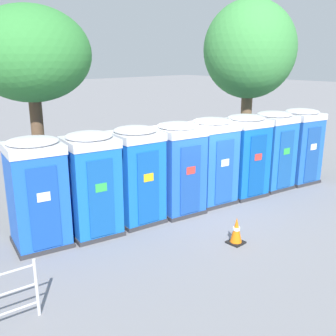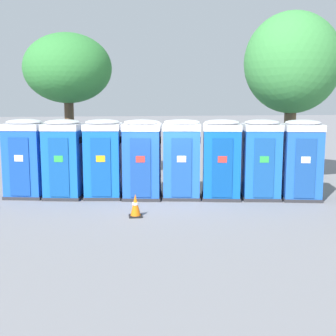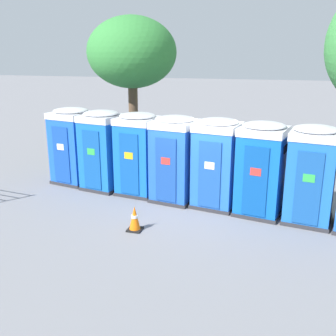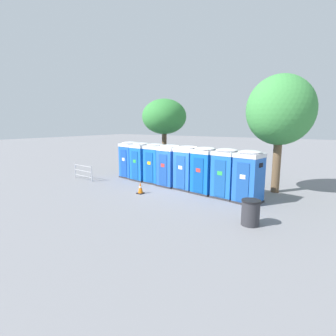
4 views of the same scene
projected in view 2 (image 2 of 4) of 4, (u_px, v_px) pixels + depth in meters
name	position (u px, v px, depth m)	size (l,w,h in m)	color
ground_plane	(162.00, 197.00, 15.24)	(120.00, 120.00, 0.00)	slate
portapotty_0	(26.00, 158.00, 15.19)	(1.43, 1.41, 2.54)	#2D2D33
portapotty_1	(64.00, 158.00, 15.06)	(1.38, 1.39, 2.54)	#2D2D33
portapotty_2	(103.00, 158.00, 15.09)	(1.32, 1.34, 2.54)	#2D2D33
portapotty_3	(142.00, 159.00, 14.98)	(1.39, 1.38, 2.54)	#2D2D33
portapotty_4	(182.00, 159.00, 15.03)	(1.38, 1.38, 2.54)	#2D2D33
portapotty_5	(221.00, 159.00, 14.95)	(1.41, 1.40, 2.54)	#2D2D33
portapotty_6	(261.00, 159.00, 14.94)	(1.36, 1.37, 2.54)	#2D2D33
portapotty_7	(301.00, 159.00, 14.84)	(1.40, 1.41, 2.54)	#2D2D33
street_tree_0	(68.00, 69.00, 17.31)	(3.26, 3.26, 5.58)	brown
street_tree_1	(292.00, 64.00, 17.18)	(3.53, 3.53, 6.34)	brown
traffic_cone	(135.00, 206.00, 12.78)	(0.36, 0.36, 0.64)	black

